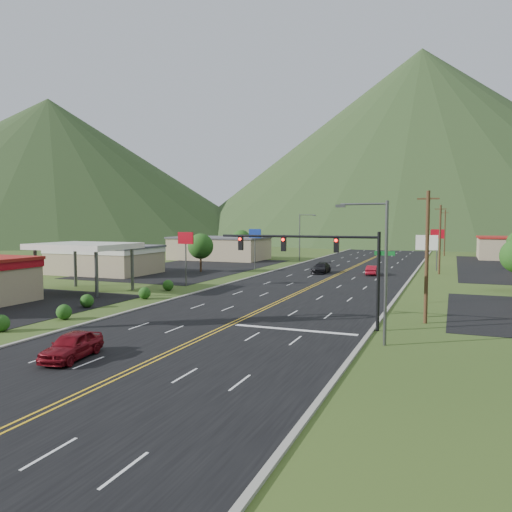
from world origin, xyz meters
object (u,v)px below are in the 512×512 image
at_px(streetlight_west, 301,234).
at_px(gas_canopy, 85,247).
at_px(traffic_signal, 322,254).
at_px(car_red_far, 373,270).
at_px(streetlight_east, 381,263).
at_px(car_dark_mid, 321,268).
at_px(car_red_near, 72,346).

bearing_deg(streetlight_west, gas_canopy, -102.13).
xyz_separation_m(traffic_signal, car_red_far, (-1.74, 36.14, -4.65)).
bearing_deg(streetlight_west, traffic_signal, -72.03).
xyz_separation_m(traffic_signal, streetlight_east, (4.70, -4.00, -0.15)).
height_order(traffic_signal, streetlight_east, streetlight_east).
bearing_deg(streetlight_west, car_dark_mid, -65.90).
relative_size(gas_canopy, car_red_near, 2.25).
distance_m(car_dark_mid, car_red_far, 7.42).
distance_m(streetlight_west, gas_canopy, 49.10).
height_order(gas_canopy, car_red_far, gas_canopy).
bearing_deg(traffic_signal, car_dark_mid, 104.31).
xyz_separation_m(streetlight_west, car_red_far, (16.43, -19.86, -4.50)).
bearing_deg(streetlight_west, car_red_far, -50.41).
distance_m(traffic_signal, car_dark_mid, 37.28).
bearing_deg(car_red_far, gas_canopy, 46.30).
bearing_deg(traffic_signal, streetlight_west, 107.97).
bearing_deg(streetlight_west, streetlight_east, -69.14).
bearing_deg(gas_canopy, traffic_signal, -15.70).
distance_m(gas_canopy, car_red_far, 39.05).
xyz_separation_m(streetlight_west, car_red_near, (7.29, -69.72, -4.42)).
bearing_deg(car_red_near, streetlight_west, 87.05).
bearing_deg(streetlight_west, car_red_near, -84.03).
relative_size(car_dark_mid, car_red_far, 1.24).
bearing_deg(streetlight_east, gas_canopy, 160.12).
bearing_deg(car_dark_mid, gas_canopy, -124.88).
relative_size(streetlight_west, car_red_near, 2.02).
height_order(streetlight_east, streetlight_west, same).
distance_m(gas_canopy, car_dark_mid, 34.15).
bearing_deg(traffic_signal, car_red_far, 92.75).
relative_size(traffic_signal, car_dark_mid, 2.56).
bearing_deg(car_dark_mid, car_red_near, -92.10).
xyz_separation_m(streetlight_east, car_red_far, (-6.43, 40.14, -4.50)).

